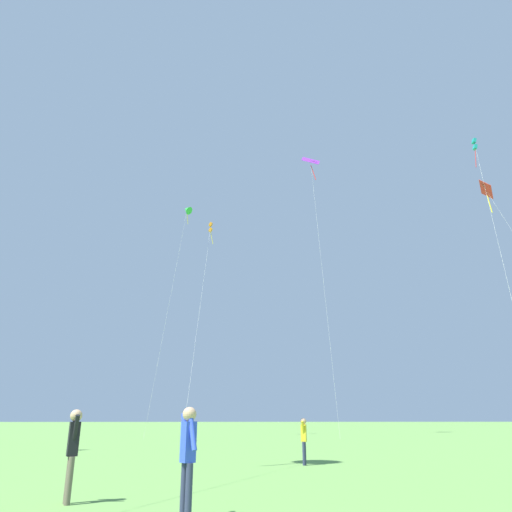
{
  "coord_description": "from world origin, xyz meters",
  "views": [
    {
      "loc": [
        2.75,
        -3.33,
        1.52
      ],
      "look_at": [
        4.4,
        28.92,
        12.46
      ],
      "focal_mm": 33.59,
      "sensor_mm": 36.0,
      "label": 1
    }
  ],
  "objects": [
    {
      "name": "person_in_red_shirt",
      "position": [
        -0.25,
        6.67,
        1.01
      ],
      "size": [
        0.29,
        0.52,
        1.68
      ],
      "color": "#665B4C",
      "rests_on": "ground_plane"
    },
    {
      "name": "kite_teal_box",
      "position": [
        20.28,
        26.26,
        19.9
      ],
      "size": [
        2.68,
        6.27,
        21.03
      ],
      "color": "teal",
      "rests_on": "ground_plane"
    },
    {
      "name": "kite_purple_streamer",
      "position": [
        11.2,
        42.59,
        27.08
      ],
      "size": [
        2.19,
        8.59,
        29.18
      ],
      "color": "purple",
      "rests_on": "ground_plane"
    },
    {
      "name": "kite_orange_box",
      "position": [
        0.43,
        41.5,
        19.33
      ],
      "size": [
        1.13,
        11.66,
        20.33
      ],
      "color": "orange",
      "rests_on": "ground_plane"
    },
    {
      "name": "kite_green_small",
      "position": [
        -1.77,
        39.41,
        20.57
      ],
      "size": [
        2.58,
        4.75,
        21.16
      ],
      "color": "green",
      "rests_on": "ground_plane"
    },
    {
      "name": "person_with_spool",
      "position": [
        2.08,
        5.08,
        1.02
      ],
      "size": [
        0.35,
        0.51,
        1.69
      ],
      "color": "#2D3351",
      "rests_on": "ground_plane"
    },
    {
      "name": "person_in_blue_jacket",
      "position": [
        5.29,
        14.11,
        0.91
      ],
      "size": [
        0.22,
        0.48,
        1.51
      ],
      "color": "#2D3351",
      "rests_on": "ground_plane"
    },
    {
      "name": "kite_red_high",
      "position": [
        21.71,
        27.79,
        16.85
      ],
      "size": [
        3.46,
        6.95,
        18.37
      ],
      "color": "red",
      "rests_on": "ground_plane"
    }
  ]
}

